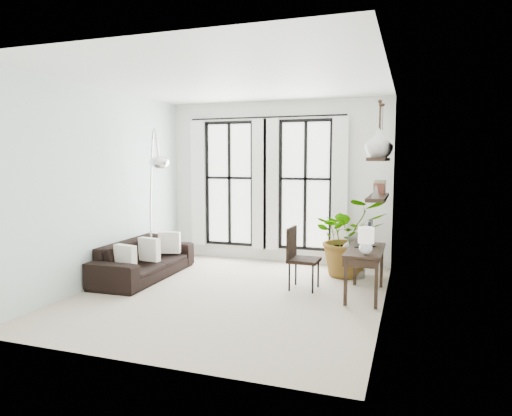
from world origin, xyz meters
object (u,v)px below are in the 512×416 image
at_px(arc_lamp, 154,169).
at_px(buddha, 352,257).
at_px(desk, 365,252).
at_px(sofa, 145,259).
at_px(plant, 349,237).
at_px(desk_chair, 299,254).

bearing_deg(arc_lamp, buddha, 16.95).
distance_m(desk, buddha, 1.28).
xyz_separation_m(sofa, plant, (3.35, 1.27, 0.37)).
bearing_deg(desk_chair, sofa, -174.44).
relative_size(plant, desk_chair, 1.42).
distance_m(arc_lamp, buddha, 3.80).
relative_size(sofa, plant, 1.59).
height_order(sofa, buddha, buddha).
height_order(arc_lamp, buddha, arc_lamp).
relative_size(desk_chair, buddha, 1.20).
bearing_deg(desk_chair, buddha, 57.39).
bearing_deg(arc_lamp, desk_chair, -0.69).
distance_m(sofa, buddha, 3.64).
bearing_deg(plant, buddha, -34.72).
relative_size(sofa, arc_lamp, 0.85).
distance_m(sofa, arc_lamp, 1.58).
bearing_deg(buddha, desk, -74.71).
xyz_separation_m(plant, desk_chair, (-0.64, -1.09, -0.14)).
bearing_deg(desk, buddha, 105.29).
bearing_deg(buddha, arc_lamp, -163.05).
height_order(desk, arc_lamp, arc_lamp).
distance_m(plant, buddha, 0.36).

